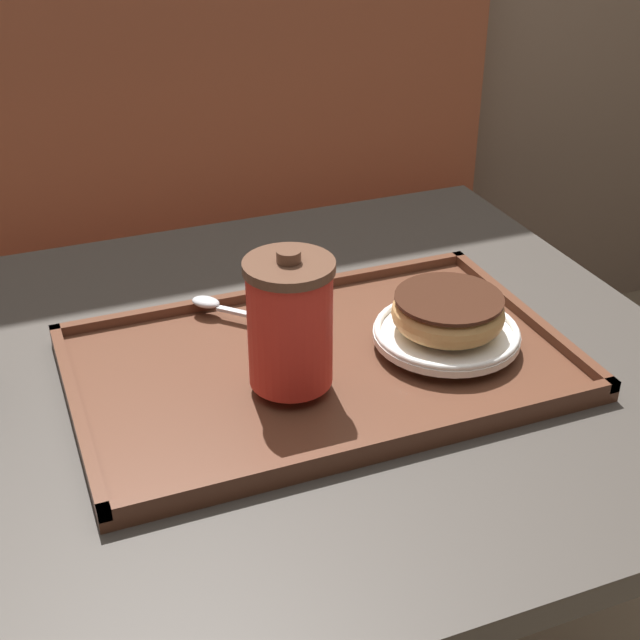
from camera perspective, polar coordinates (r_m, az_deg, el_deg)
The scene contains 7 objects.
booth_bench at distance 1.92m, azimuth -11.22°, elevation -0.37°, with size 1.69×0.44×1.00m.
cafe_table at distance 1.09m, azimuth -2.30°, elevation -10.61°, with size 0.91×0.79×0.74m.
serving_tray at distance 0.97m, azimuth 0.00°, elevation -2.92°, with size 0.53×0.33×0.02m.
coffee_cup_front at distance 0.88m, azimuth -1.94°, elevation -0.14°, with size 0.09×0.09×0.15m.
plate_with_chocolate_donut at distance 0.99m, azimuth 8.09°, elevation -0.79°, with size 0.16×0.16×0.01m.
donut_chocolate_glazed at distance 0.98m, azimuth 8.20°, elevation 0.53°, with size 0.12×0.12×0.04m.
spoon at distance 1.04m, azimuth -6.21°, elevation 0.86°, with size 0.12×0.12×0.01m.
Camera 1 is at (-0.26, -0.78, 1.27)m, focal length 50.00 mm.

